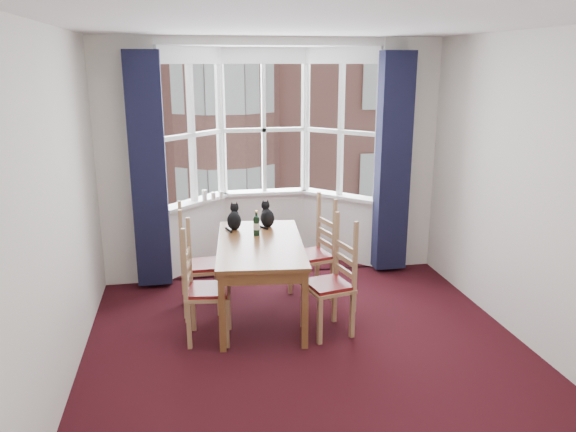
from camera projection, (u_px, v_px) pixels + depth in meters
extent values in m
plane|color=black|center=(315.00, 365.00, 4.83)|extent=(4.50, 4.50, 0.00)
plane|color=white|center=(320.00, 22.00, 4.09)|extent=(4.50, 4.50, 0.00)
plane|color=silver|center=(52.00, 220.00, 4.11)|extent=(0.00, 4.50, 4.50)
plane|color=silver|center=(544.00, 197.00, 4.81)|extent=(0.00, 4.50, 4.50)
plane|color=silver|center=(442.00, 341.00, 2.33)|extent=(4.00, 0.00, 4.00)
cube|color=silver|center=(128.00, 165.00, 6.31)|extent=(0.70, 0.12, 2.80)
cube|color=silver|center=(406.00, 157.00, 6.89)|extent=(0.70, 0.12, 2.80)
cube|color=#161833|center=(149.00, 172.00, 6.19)|extent=(0.38, 0.22, 2.60)
cube|color=#161833|center=(393.00, 164.00, 6.69)|extent=(0.38, 0.22, 2.60)
cube|color=brown|center=(260.00, 244.00, 5.60)|extent=(0.99, 1.64, 0.04)
cube|color=brown|center=(222.00, 313.00, 4.97)|extent=(0.07, 0.07, 0.74)
cube|color=brown|center=(226.00, 258.00, 6.38)|extent=(0.07, 0.07, 0.74)
cube|color=brown|center=(305.00, 310.00, 5.03)|extent=(0.07, 0.07, 0.74)
cube|color=brown|center=(290.00, 256.00, 6.44)|extent=(0.07, 0.07, 0.74)
cube|color=#9F764D|center=(209.00, 291.00, 5.17)|extent=(0.45, 0.47, 0.06)
cube|color=#631011|center=(208.00, 290.00, 5.17)|extent=(0.41, 0.42, 0.03)
cube|color=#9F764D|center=(200.00, 266.00, 5.80)|extent=(0.41, 0.42, 0.06)
cube|color=#631011|center=(200.00, 265.00, 5.80)|extent=(0.36, 0.38, 0.03)
cube|color=#9F764D|center=(328.00, 286.00, 5.29)|extent=(0.48, 0.50, 0.06)
cube|color=#631011|center=(328.00, 284.00, 5.29)|extent=(0.44, 0.45, 0.03)
cube|color=#9F764D|center=(311.00, 256.00, 6.11)|extent=(0.49, 0.51, 0.06)
cube|color=#631011|center=(311.00, 255.00, 6.10)|extent=(0.44, 0.46, 0.03)
ellipsoid|color=black|center=(234.00, 221.00, 6.00)|extent=(0.18, 0.22, 0.20)
sphere|color=black|center=(234.00, 208.00, 6.03)|extent=(0.11, 0.11, 0.09)
cone|color=black|center=(232.00, 204.00, 6.02)|extent=(0.04, 0.04, 0.04)
cone|color=black|center=(237.00, 204.00, 6.02)|extent=(0.04, 0.04, 0.04)
ellipsoid|color=black|center=(267.00, 218.00, 6.10)|extent=(0.18, 0.22, 0.20)
sphere|color=black|center=(265.00, 206.00, 6.13)|extent=(0.11, 0.11, 0.09)
cone|color=black|center=(263.00, 202.00, 6.11)|extent=(0.04, 0.04, 0.04)
cone|color=black|center=(268.00, 201.00, 6.12)|extent=(0.04, 0.04, 0.04)
cylinder|color=black|center=(257.00, 227.00, 5.80)|extent=(0.07, 0.07, 0.19)
sphere|color=black|center=(256.00, 218.00, 5.77)|extent=(0.06, 0.06, 0.06)
cylinder|color=black|center=(256.00, 215.00, 5.76)|extent=(0.02, 0.02, 0.08)
cylinder|color=gold|center=(256.00, 212.00, 5.75)|extent=(0.03, 0.03, 0.02)
cylinder|color=silver|center=(257.00, 226.00, 5.80)|extent=(0.07, 0.07, 0.07)
cylinder|color=white|center=(205.00, 195.00, 6.91)|extent=(0.06, 0.06, 0.13)
cylinder|color=white|center=(213.00, 196.00, 6.96)|extent=(0.06, 0.06, 0.09)
cylinder|color=white|center=(221.00, 195.00, 7.00)|extent=(0.05, 0.05, 0.10)
plane|color=#333335|center=(203.00, 196.00, 37.00)|extent=(80.00, 80.00, 0.00)
cube|color=#90564A|center=(215.00, 111.00, 18.08)|extent=(18.00, 6.00, 14.00)
cylinder|color=#90564A|center=(221.00, 120.00, 15.24)|extent=(3.20, 3.20, 14.00)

